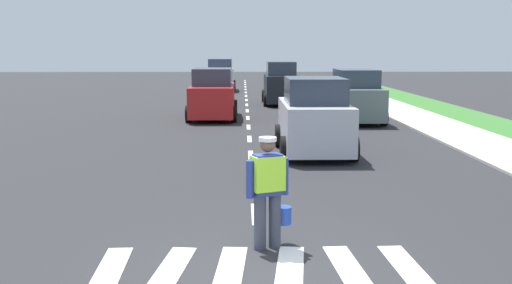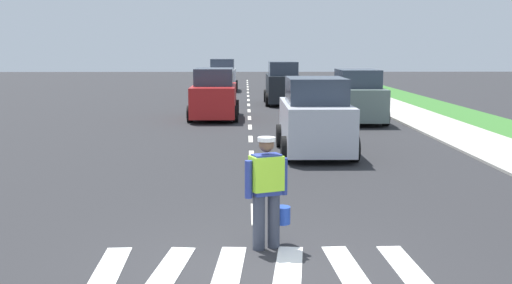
{
  "view_description": "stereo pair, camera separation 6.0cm",
  "coord_description": "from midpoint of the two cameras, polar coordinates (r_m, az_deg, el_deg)",
  "views": [
    {
      "loc": [
        -0.22,
        -7.71,
        2.93
      ],
      "look_at": [
        0.04,
        4.04,
        1.1
      ],
      "focal_mm": 42.16,
      "sensor_mm": 36.0,
      "label": 1
    },
    {
      "loc": [
        -0.16,
        -7.71,
        2.93
      ],
      "look_at": [
        0.04,
        4.04,
        1.1
      ],
      "focal_mm": 42.16,
      "sensor_mm": 36.0,
      "label": 2
    }
  ],
  "objects": [
    {
      "name": "car_outgoing_far",
      "position": [
        32.03,
        2.3,
        5.48
      ],
      "size": [
        1.91,
        4.31,
        2.25
      ],
      "color": "black",
      "rests_on": "ground"
    },
    {
      "name": "crosswalk_stripes",
      "position": [
        8.18,
        0.16,
        -12.1
      ],
      "size": [
        4.43,
        1.93,
        0.01
      ],
      "color": "white",
      "rests_on": "ground"
    },
    {
      "name": "car_outgoing_ahead",
      "position": [
        16.86,
        5.43,
        2.22
      ],
      "size": [
        2.03,
        3.88,
        2.14
      ],
      "color": "silver",
      "rests_on": "ground"
    },
    {
      "name": "sidewalk_right",
      "position": [
        19.42,
        21.11,
        -0.42
      ],
      "size": [
        2.4,
        72.0,
        0.14
      ],
      "primitive_type": "cube",
      "color": "#B2ADA3",
      "rests_on": "ground"
    },
    {
      "name": "road_worker",
      "position": [
        8.81,
        1.02,
        -4.28
      ],
      "size": [
        0.69,
        0.55,
        1.67
      ],
      "color": "#383D4C",
      "rests_on": "ground"
    },
    {
      "name": "ground_plane",
      "position": [
        28.86,
        -0.9,
        3.03
      ],
      "size": [
        96.0,
        96.0,
        0.0
      ],
      "primitive_type": "plane",
      "color": "#28282B"
    },
    {
      "name": "car_oncoming_second",
      "position": [
        25.46,
        -4.2,
        4.45
      ],
      "size": [
        2.04,
        4.36,
        2.11
      ],
      "color": "red",
      "rests_on": "ground"
    },
    {
      "name": "lane_center_line",
      "position": [
        33.04,
        -0.95,
        3.78
      ],
      "size": [
        0.14,
        46.4,
        0.01
      ],
      "color": "silver",
      "rests_on": "ground"
    },
    {
      "name": "car_oncoming_third",
      "position": [
        42.18,
        -3.44,
        6.27
      ],
      "size": [
        2.07,
        4.01,
        2.22
      ],
      "color": "silver",
      "rests_on": "ground"
    },
    {
      "name": "car_parked_far",
      "position": [
        24.46,
        9.31,
        4.17
      ],
      "size": [
        2.0,
        4.09,
        2.11
      ],
      "color": "slate",
      "rests_on": "ground"
    }
  ]
}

